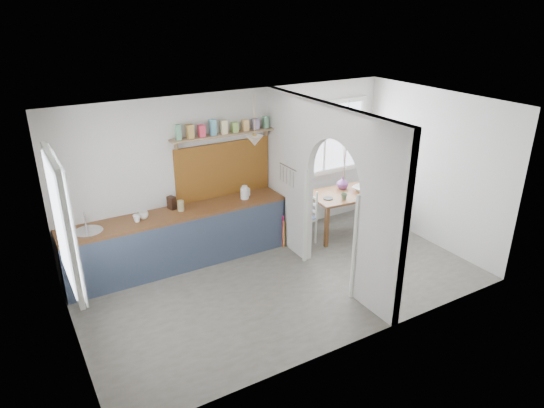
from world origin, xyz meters
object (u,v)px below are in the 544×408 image
chair_left (299,218)px  kettle (245,192)px  vase (343,183)px  dining_table (343,213)px  chair_right (387,200)px

chair_left → kettle: bearing=-121.6°
kettle → vase: size_ratio=1.00×
dining_table → kettle: bearing=173.9°
chair_left → kettle: size_ratio=4.40×
dining_table → vase: 0.55m
chair_left → vase: size_ratio=4.39×
dining_table → vase: vase is taller
dining_table → chair_left: bearing=-177.4°
chair_right → vase: (-0.84, 0.30, 0.40)m
dining_table → chair_left: 0.92m
chair_right → vase: vase is taller
chair_right → kettle: bearing=68.1°
vase → dining_table: bearing=-117.7°
dining_table → kettle: (-1.78, 0.37, 0.63)m
dining_table → kettle: size_ratio=5.56×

